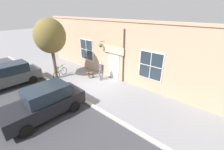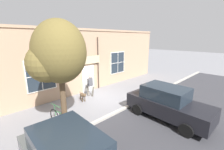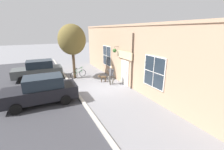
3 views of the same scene
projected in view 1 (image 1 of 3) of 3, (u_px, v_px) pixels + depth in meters
The scene contains 9 objects.
ground_plane at pixel (94, 85), 11.99m from camera, with size 90.00×90.00×0.00m, color gray.
curb_and_road at pixel (12, 123), 7.97m from camera, with size 10.10×28.00×0.12m.
storefront_facade at pixel (113, 50), 12.61m from camera, with size 0.95×18.00×4.92m.
pedestrian_walking at pixel (101, 69), 12.60m from camera, with size 0.72×0.55×1.64m.
dog_on_leash at pixel (90, 73), 13.10m from camera, with size 1.00×0.41×0.68m.
street_tree_by_curb at pixel (50, 37), 12.04m from camera, with size 2.51×2.49×5.03m.
leaning_bicycle at pixel (60, 73), 13.43m from camera, with size 1.66×0.56×1.01m.
parked_car_nearest_curb at pixel (10, 75), 11.72m from camera, with size 4.35×2.04×1.75m.
parked_car_mid_block at pixel (45, 102), 8.29m from camera, with size 4.35×2.04×1.75m.
Camera 1 is at (7.02, 8.14, 5.56)m, focal length 24.00 mm.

